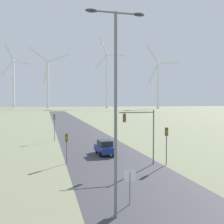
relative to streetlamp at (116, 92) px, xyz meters
The scene contains 12 objects.
road_surface 43.14m from the streetlamp, 85.78° to the left, with size 10.00×240.00×0.01m.
streetlamp is the anchor object (origin of this frame).
stop_sign_near 6.07m from the streetlamp, 48.73° to the left, with size 0.81×0.07×2.31m.
traffic_light_post_near_left 14.94m from the streetlamp, 97.20° to the left, with size 0.28×0.34×3.27m.
traffic_light_post_near_right 14.42m from the streetlamp, 51.86° to the left, with size 0.28×0.34×3.99m.
traffic_light_post_mid_left 31.18m from the streetlamp, 94.69° to the left, with size 0.28×0.33×4.54m.
traffic_light_mast_overhead 13.30m from the streetlamp, 62.61° to the left, with size 3.91×0.35×5.84m.
car_approaching 19.09m from the streetlamp, 79.40° to the left, with size 2.09×4.22×1.83m.
wind_turbine_left 251.64m from the streetlamp, 97.66° to the left, with size 28.71×9.71×61.68m.
wind_turbine_center 233.94m from the streetlamp, 90.51° to the left, with size 36.19×3.30×56.17m.
wind_turbine_right 237.09m from the streetlamp, 77.07° to the left, with size 28.31×11.85×68.78m.
wind_turbine_far_right 220.46m from the streetlamp, 65.24° to the left, with size 29.95×3.00×55.75m.
Camera 1 is at (-7.02, -8.93, 6.79)m, focal length 42.00 mm.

